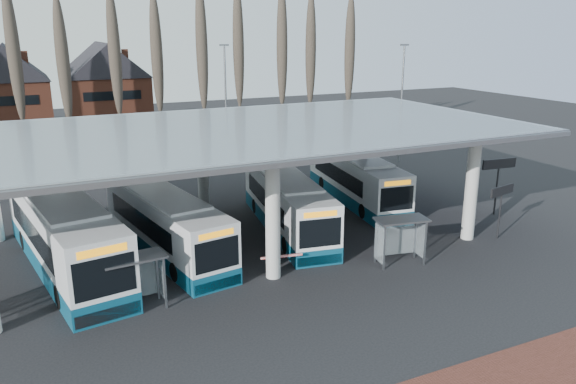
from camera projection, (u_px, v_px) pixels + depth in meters
name	position (u px, v px, depth m)	size (l,w,h in m)	color
ground	(296.00, 299.00, 24.67)	(140.00, 140.00, 0.00)	black
station_canopy	(231.00, 140.00, 30.02)	(32.00, 16.00, 6.34)	silver
poplar_row	(136.00, 59.00, 50.84)	(45.10, 1.10, 14.50)	#473D33
lamp_post_b	(226.00, 102.00, 48.20)	(0.80, 0.16, 10.17)	slate
lamp_post_c	(401.00, 101.00, 48.74)	(0.80, 0.16, 10.17)	slate
bus_0	(64.00, 235.00, 27.40)	(4.85, 13.45, 3.66)	white
bus_1	(165.00, 224.00, 29.53)	(4.33, 11.84, 3.22)	white
bus_2	(287.00, 204.00, 32.96)	(4.27, 11.86, 3.23)	white
bus_3	(356.00, 179.00, 38.45)	(3.98, 11.78, 3.21)	white
shelter_1	(134.00, 270.00, 23.34)	(2.67, 1.50, 2.38)	gray
shelter_2	(400.00, 230.00, 27.99)	(2.76, 1.71, 2.40)	gray
info_sign_0	(502.00, 195.00, 31.06)	(2.04, 0.57, 3.07)	black
info_sign_1	(499.00, 168.00, 35.03)	(2.44, 0.38, 3.63)	black
barrier	(281.00, 257.00, 27.07)	(2.05, 0.74, 1.04)	black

